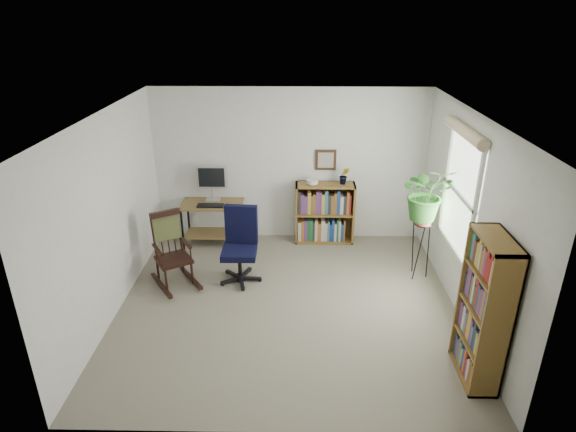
{
  "coord_description": "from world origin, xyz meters",
  "views": [
    {
      "loc": [
        0.1,
        -5.13,
        3.47
      ],
      "look_at": [
        0.0,
        0.4,
        1.05
      ],
      "focal_mm": 30.0,
      "sensor_mm": 36.0,
      "label": 1
    }
  ],
  "objects_px": {
    "rocking_chair": "(173,250)",
    "tall_bookshelf": "(484,311)",
    "office_chair": "(239,247)",
    "desk": "(213,224)",
    "low_bookshelf": "(325,213)"
  },
  "relations": [
    {
      "from": "rocking_chair",
      "to": "low_bookshelf",
      "type": "bearing_deg",
      "value": 1.29
    },
    {
      "from": "rocking_chair",
      "to": "tall_bookshelf",
      "type": "bearing_deg",
      "value": -57.85
    },
    {
      "from": "rocking_chair",
      "to": "desk",
      "type": "bearing_deg",
      "value": 43.3
    },
    {
      "from": "rocking_chair",
      "to": "tall_bookshelf",
      "type": "distance_m",
      "value": 3.85
    },
    {
      "from": "office_chair",
      "to": "tall_bookshelf",
      "type": "xyz_separation_m",
      "value": [
        2.58,
        -1.79,
        0.25
      ]
    },
    {
      "from": "office_chair",
      "to": "tall_bookshelf",
      "type": "distance_m",
      "value": 3.15
    },
    {
      "from": "desk",
      "to": "tall_bookshelf",
      "type": "height_order",
      "value": "tall_bookshelf"
    },
    {
      "from": "rocking_chair",
      "to": "low_bookshelf",
      "type": "xyz_separation_m",
      "value": [
        2.08,
        1.35,
        -0.03
      ]
    },
    {
      "from": "desk",
      "to": "office_chair",
      "type": "bearing_deg",
      "value": -64.52
    },
    {
      "from": "desk",
      "to": "rocking_chair",
      "type": "xyz_separation_m",
      "value": [
        -0.33,
        -1.23,
        0.17
      ]
    },
    {
      "from": "desk",
      "to": "rocking_chair",
      "type": "relative_size",
      "value": 0.93
    },
    {
      "from": "office_chair",
      "to": "desk",
      "type": "bearing_deg",
      "value": 120.15
    },
    {
      "from": "office_chair",
      "to": "tall_bookshelf",
      "type": "relative_size",
      "value": 0.67
    },
    {
      "from": "office_chair",
      "to": "tall_bookshelf",
      "type": "bearing_deg",
      "value": -30.05
    },
    {
      "from": "rocking_chair",
      "to": "low_bookshelf",
      "type": "relative_size",
      "value": 1.06
    }
  ]
}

